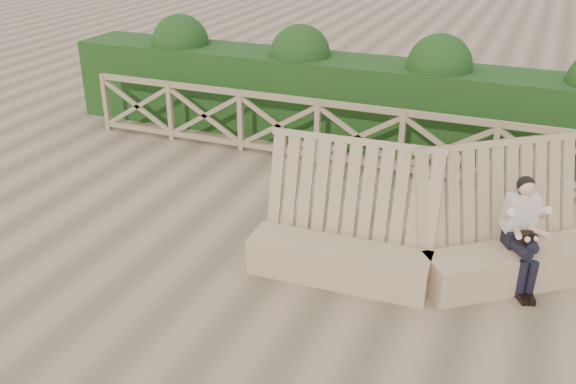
% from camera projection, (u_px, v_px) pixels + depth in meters
% --- Properties ---
extents(ground, '(60.00, 60.00, 0.00)m').
position_uv_depth(ground, '(272.00, 271.00, 7.78)').
color(ground, brown).
rests_on(ground, ground).
extents(bench, '(3.98, 2.02, 1.59)m').
position_uv_depth(bench, '(425.00, 248.00, 7.49)').
color(bench, '#947954').
rests_on(bench, ground).
extents(woman, '(0.56, 0.79, 1.31)m').
position_uv_depth(woman, '(523.00, 228.00, 7.28)').
color(woman, black).
rests_on(woman, ground).
extents(guardrail, '(10.10, 0.09, 1.10)m').
position_uv_depth(guardrail, '(358.00, 137.00, 10.47)').
color(guardrail, '#7B6448').
rests_on(guardrail, ground).
extents(hedge, '(12.00, 1.20, 1.50)m').
position_uv_depth(hedge, '(378.00, 105.00, 11.39)').
color(hedge, black).
rests_on(hedge, ground).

